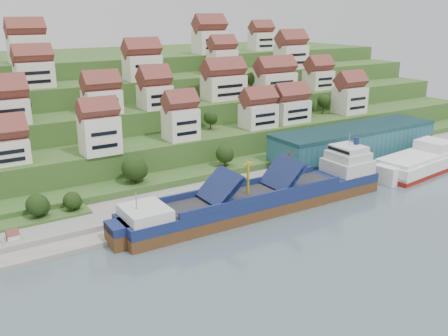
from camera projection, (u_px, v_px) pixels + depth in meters
ground at (254, 213)px, 123.42m from camera, size 300.00×300.00×0.00m
quay at (280, 179)px, 145.40m from camera, size 180.00×14.00×2.20m
hillside at (107, 106)px, 203.59m from camera, size 260.00×128.00×31.00m
hillside_village at (159, 86)px, 165.47m from camera, size 156.09×63.59×29.25m
hillside_trees at (142, 121)px, 149.08m from camera, size 141.00×62.14×30.86m
warehouse at (354, 142)px, 161.56m from camera, size 60.00×15.00×10.00m
flagpole at (287, 165)px, 138.68m from camera, size 1.28×0.16×8.00m
cargo_ship at (266, 198)px, 124.89m from camera, size 72.48×11.77×15.99m
second_ship at (420, 163)px, 154.59m from camera, size 34.14×16.08×9.54m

